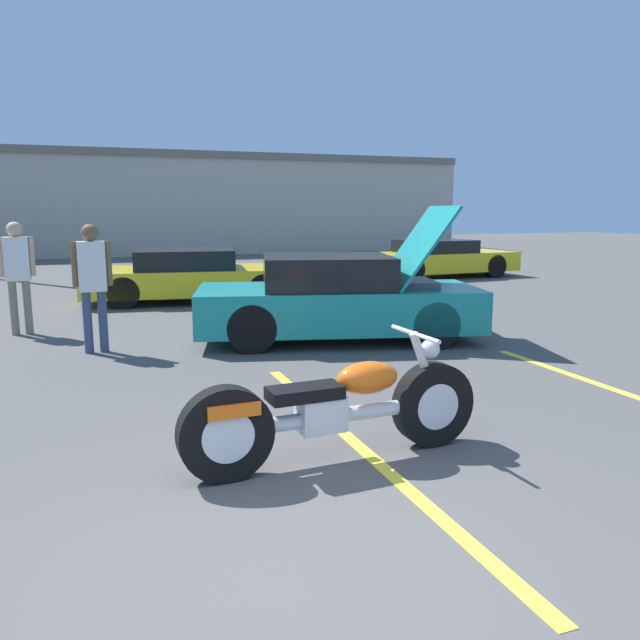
{
  "coord_description": "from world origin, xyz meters",
  "views": [
    {
      "loc": [
        -0.87,
        -2.95,
        1.97
      ],
      "look_at": [
        1.37,
        3.19,
        0.8
      ],
      "focal_mm": 35.0,
      "sensor_mm": 36.0,
      "label": 1
    }
  ],
  "objects_px": {
    "show_car_hood_open": "(339,299)",
    "parked_car_mid_row": "(192,276)",
    "parked_car_right_row": "(439,259)",
    "motorcycle": "(336,410)",
    "spectator_by_show_car": "(17,268)",
    "spectator_near_motorcycle": "(92,277)"
  },
  "relations": [
    {
      "from": "show_car_hood_open",
      "to": "spectator_by_show_car",
      "type": "bearing_deg",
      "value": 169.56
    },
    {
      "from": "motorcycle",
      "to": "parked_car_mid_row",
      "type": "xyz_separation_m",
      "value": [
        0.29,
        9.23,
        0.12
      ]
    },
    {
      "from": "show_car_hood_open",
      "to": "spectator_by_show_car",
      "type": "relative_size",
      "value": 2.52
    },
    {
      "from": "motorcycle",
      "to": "spectator_by_show_car",
      "type": "xyz_separation_m",
      "value": [
        -2.83,
        6.42,
        0.64
      ]
    },
    {
      "from": "parked_car_mid_row",
      "to": "parked_car_right_row",
      "type": "bearing_deg",
      "value": 25.18
    },
    {
      "from": "show_car_hood_open",
      "to": "parked_car_right_row",
      "type": "height_order",
      "value": "show_car_hood_open"
    },
    {
      "from": "show_car_hood_open",
      "to": "spectator_by_show_car",
      "type": "distance_m",
      "value": 5.05
    },
    {
      "from": "show_car_hood_open",
      "to": "parked_car_mid_row",
      "type": "height_order",
      "value": "show_car_hood_open"
    },
    {
      "from": "motorcycle",
      "to": "parked_car_mid_row",
      "type": "relative_size",
      "value": 0.53
    },
    {
      "from": "parked_car_right_row",
      "to": "spectator_by_show_car",
      "type": "relative_size",
      "value": 2.59
    },
    {
      "from": "show_car_hood_open",
      "to": "parked_car_right_row",
      "type": "bearing_deg",
      "value": 64.4
    },
    {
      "from": "motorcycle",
      "to": "parked_car_mid_row",
      "type": "bearing_deg",
      "value": 85.08
    },
    {
      "from": "spectator_near_motorcycle",
      "to": "spectator_by_show_car",
      "type": "height_order",
      "value": "spectator_by_show_car"
    },
    {
      "from": "motorcycle",
      "to": "parked_car_mid_row",
      "type": "distance_m",
      "value": 9.24
    },
    {
      "from": "parked_car_mid_row",
      "to": "spectator_by_show_car",
      "type": "height_order",
      "value": "spectator_by_show_car"
    },
    {
      "from": "show_car_hood_open",
      "to": "parked_car_mid_row",
      "type": "bearing_deg",
      "value": 120.68
    },
    {
      "from": "motorcycle",
      "to": "spectator_near_motorcycle",
      "type": "xyz_separation_m",
      "value": [
        -1.73,
        4.67,
        0.64
      ]
    },
    {
      "from": "show_car_hood_open",
      "to": "motorcycle",
      "type": "bearing_deg",
      "value": -97.78
    },
    {
      "from": "motorcycle",
      "to": "spectator_by_show_car",
      "type": "bearing_deg",
      "value": 110.66
    },
    {
      "from": "parked_car_mid_row",
      "to": "spectator_by_show_car",
      "type": "xyz_separation_m",
      "value": [
        -3.12,
        -2.82,
        0.52
      ]
    },
    {
      "from": "show_car_hood_open",
      "to": "spectator_near_motorcycle",
      "type": "distance_m",
      "value": 3.52
    },
    {
      "from": "spectator_by_show_car",
      "to": "parked_car_right_row",
      "type": "bearing_deg",
      "value": 25.89
    }
  ]
}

